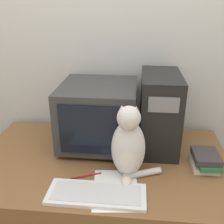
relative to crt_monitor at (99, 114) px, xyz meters
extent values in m
cube|color=silver|center=(0.04, 0.31, 0.31)|extent=(7.00, 0.05, 2.50)
cube|color=brown|center=(0.04, -0.17, -0.57)|extent=(1.42, 0.84, 0.74)
cube|color=#333333|center=(0.00, 0.00, -0.18)|extent=(0.31, 0.26, 0.02)
cube|color=#333333|center=(0.00, 0.00, 0.01)|extent=(0.44, 0.44, 0.35)
cube|color=black|center=(0.00, -0.22, 0.01)|extent=(0.35, 0.01, 0.27)
cube|color=black|center=(0.36, 0.01, 0.03)|extent=(0.22, 0.40, 0.45)
cube|color=slate|center=(0.36, -0.19, 0.15)|extent=(0.15, 0.01, 0.08)
cube|color=silver|center=(0.06, -0.48, -0.19)|extent=(0.45, 0.17, 0.02)
cube|color=silver|center=(0.06, -0.48, -0.18)|extent=(0.40, 0.13, 0.00)
ellipsoid|color=silver|center=(0.19, -0.29, -0.05)|extent=(0.17, 0.16, 0.30)
ellipsoid|color=beige|center=(0.19, -0.35, -0.07)|extent=(0.09, 0.05, 0.16)
sphere|color=silver|center=(0.19, -0.32, 0.13)|extent=(0.11, 0.11, 0.11)
cone|color=silver|center=(0.16, -0.32, 0.17)|extent=(0.03, 0.03, 0.03)
cone|color=silver|center=(0.22, -0.32, 0.17)|extent=(0.03, 0.03, 0.03)
ellipsoid|color=beige|center=(0.19, -0.38, -0.18)|extent=(0.05, 0.08, 0.04)
cylinder|color=silver|center=(0.27, -0.31, -0.18)|extent=(0.20, 0.11, 0.03)
cube|color=beige|center=(0.59, -0.20, -0.18)|extent=(0.13, 0.15, 0.03)
cube|color=#28703D|center=(0.60, -0.19, -0.15)|extent=(0.12, 0.20, 0.02)
cube|color=#383333|center=(0.60, -0.20, -0.13)|extent=(0.14, 0.16, 0.03)
cylinder|color=maroon|center=(-0.02, -0.34, -0.19)|extent=(0.15, 0.07, 0.01)
cube|color=white|center=(0.14, -0.42, -0.19)|extent=(0.24, 0.32, 0.00)
camera|label=1|loc=(0.22, -1.41, 0.63)|focal=42.00mm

